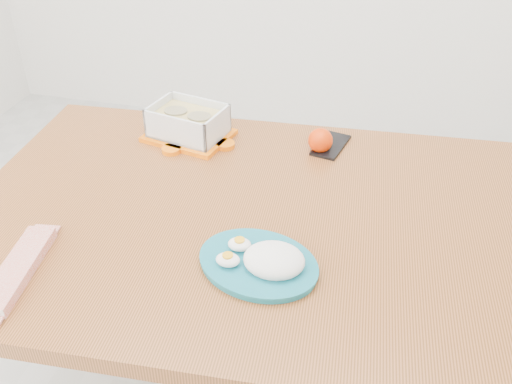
% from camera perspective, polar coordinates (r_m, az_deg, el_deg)
% --- Properties ---
extents(ground, '(3.50, 3.50, 0.00)m').
position_cam_1_polar(ground, '(1.94, -4.64, -17.53)').
color(ground, '#B7B7B2').
rests_on(ground, ground).
extents(dining_table, '(1.40, 0.98, 0.75)m').
position_cam_1_polar(dining_table, '(1.35, -0.00, -5.08)').
color(dining_table, '#A0592D').
rests_on(dining_table, ground).
extents(food_container, '(0.25, 0.21, 0.09)m').
position_cam_1_polar(food_container, '(1.58, -6.81, 6.88)').
color(food_container, orange).
rests_on(food_container, dining_table).
extents(orange_fruit, '(0.07, 0.07, 0.07)m').
position_cam_1_polar(orange_fruit, '(1.52, 6.46, 5.15)').
color(orange_fruit, '#ED3E04').
rests_on(orange_fruit, dining_table).
extents(rice_plate, '(0.31, 0.31, 0.07)m').
position_cam_1_polar(rice_plate, '(1.14, 0.72, -6.83)').
color(rice_plate, '#176D7F').
rests_on(rice_plate, dining_table).
extents(candy_bar, '(0.09, 0.25, 0.02)m').
position_cam_1_polar(candy_bar, '(1.23, -22.68, -7.08)').
color(candy_bar, red).
rests_on(candy_bar, dining_table).
extents(smartphone, '(0.10, 0.15, 0.01)m').
position_cam_1_polar(smartphone, '(1.56, 7.47, 4.66)').
color(smartphone, black).
rests_on(smartphone, dining_table).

